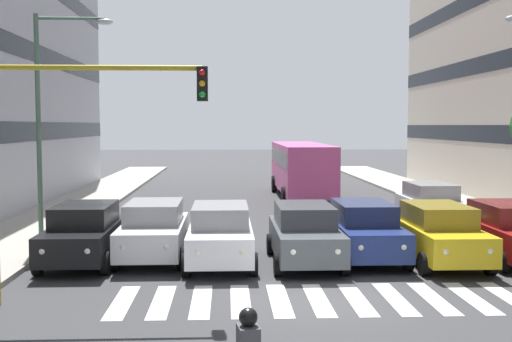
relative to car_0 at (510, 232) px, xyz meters
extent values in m
plane|color=#38383A|center=(6.28, 3.88, -0.89)|extent=(180.00, 180.00, 0.00)
cube|color=silver|center=(1.78, 3.88, -0.88)|extent=(0.45, 2.80, 0.01)
cube|color=silver|center=(2.68, 3.88, -0.88)|extent=(0.45, 2.80, 0.01)
cube|color=silver|center=(3.58, 3.88, -0.88)|extent=(0.45, 2.80, 0.01)
cube|color=silver|center=(4.48, 3.88, -0.88)|extent=(0.45, 2.80, 0.01)
cube|color=silver|center=(5.38, 3.88, -0.88)|extent=(0.45, 2.80, 0.01)
cube|color=silver|center=(6.28, 3.88, -0.88)|extent=(0.45, 2.80, 0.01)
cube|color=silver|center=(7.18, 3.88, -0.88)|extent=(0.45, 2.80, 0.01)
cube|color=silver|center=(8.08, 3.88, -0.88)|extent=(0.45, 2.80, 0.01)
cube|color=silver|center=(8.98, 3.88, -0.88)|extent=(0.45, 2.80, 0.01)
cube|color=silver|center=(9.88, 3.88, -0.88)|extent=(0.45, 2.80, 0.01)
cube|color=silver|center=(10.78, 3.88, -0.88)|extent=(0.45, 2.80, 0.01)
cube|color=maroon|center=(0.00, 0.05, -0.17)|extent=(1.80, 4.40, 0.80)
cube|color=maroon|center=(0.00, -0.15, 0.53)|extent=(1.58, 2.46, 0.60)
cylinder|color=black|center=(0.90, 1.50, -0.57)|extent=(0.22, 0.64, 0.64)
cylinder|color=black|center=(0.90, -1.40, -0.57)|extent=(0.22, 0.64, 0.64)
cube|color=gold|center=(2.21, 0.25, -0.17)|extent=(1.80, 4.40, 0.80)
cube|color=olive|center=(2.21, 0.05, 0.53)|extent=(1.58, 2.46, 0.60)
cylinder|color=black|center=(1.31, 1.70, -0.57)|extent=(0.22, 0.64, 0.64)
cylinder|color=black|center=(3.11, 1.70, -0.57)|extent=(0.22, 0.64, 0.64)
cylinder|color=black|center=(1.31, -1.20, -0.57)|extent=(0.22, 0.64, 0.64)
cylinder|color=black|center=(3.11, -1.20, -0.57)|extent=(0.22, 0.64, 0.64)
sphere|color=white|center=(1.63, 2.40, -0.09)|extent=(0.18, 0.18, 0.18)
sphere|color=white|center=(2.79, 2.40, -0.09)|extent=(0.18, 0.18, 0.18)
cube|color=navy|center=(4.27, -0.38, -0.17)|extent=(1.80, 4.40, 0.80)
cube|color=#1D2547|center=(4.27, -0.58, 0.53)|extent=(1.58, 2.46, 0.60)
cylinder|color=black|center=(3.37, 1.07, -0.57)|extent=(0.22, 0.64, 0.64)
cylinder|color=black|center=(5.17, 1.07, -0.57)|extent=(0.22, 0.64, 0.64)
cylinder|color=black|center=(3.37, -1.83, -0.57)|extent=(0.22, 0.64, 0.64)
cylinder|color=black|center=(5.17, -1.83, -0.57)|extent=(0.22, 0.64, 0.64)
sphere|color=white|center=(3.70, 1.77, -0.09)|extent=(0.18, 0.18, 0.18)
sphere|color=white|center=(4.85, 1.77, -0.09)|extent=(0.18, 0.18, 0.18)
cube|color=#474C51|center=(6.13, 0.12, -0.17)|extent=(1.80, 4.40, 0.80)
cube|color=#343639|center=(6.13, -0.08, 0.53)|extent=(1.58, 2.46, 0.60)
cylinder|color=black|center=(5.23, 1.57, -0.57)|extent=(0.22, 0.64, 0.64)
cylinder|color=black|center=(7.03, 1.57, -0.57)|extent=(0.22, 0.64, 0.64)
cylinder|color=black|center=(5.23, -1.33, -0.57)|extent=(0.22, 0.64, 0.64)
cylinder|color=black|center=(7.03, -1.33, -0.57)|extent=(0.22, 0.64, 0.64)
sphere|color=white|center=(5.55, 2.27, -0.09)|extent=(0.18, 0.18, 0.18)
sphere|color=white|center=(6.70, 2.27, -0.09)|extent=(0.18, 0.18, 0.18)
cube|color=silver|center=(8.58, 0.08, -0.17)|extent=(1.80, 4.40, 0.80)
cube|color=gray|center=(8.58, -0.12, 0.53)|extent=(1.58, 2.46, 0.60)
cylinder|color=black|center=(7.68, 1.53, -0.57)|extent=(0.22, 0.64, 0.64)
cylinder|color=black|center=(9.48, 1.53, -0.57)|extent=(0.22, 0.64, 0.64)
cylinder|color=black|center=(7.68, -1.38, -0.57)|extent=(0.22, 0.64, 0.64)
cylinder|color=black|center=(9.48, -1.38, -0.57)|extent=(0.22, 0.64, 0.64)
sphere|color=white|center=(8.00, 2.23, -0.09)|extent=(0.18, 0.18, 0.18)
sphere|color=white|center=(9.15, 2.23, -0.09)|extent=(0.18, 0.18, 0.18)
cube|color=silver|center=(10.58, -0.73, -0.17)|extent=(1.80, 4.40, 0.80)
cube|color=gray|center=(10.58, -0.93, 0.53)|extent=(1.58, 2.46, 0.60)
cylinder|color=black|center=(9.68, 0.72, -0.57)|extent=(0.22, 0.64, 0.64)
cylinder|color=black|center=(11.48, 0.72, -0.57)|extent=(0.22, 0.64, 0.64)
cylinder|color=black|center=(9.68, -2.19, -0.57)|extent=(0.22, 0.64, 0.64)
cylinder|color=black|center=(11.48, -2.19, -0.57)|extent=(0.22, 0.64, 0.64)
sphere|color=white|center=(10.01, 1.42, -0.09)|extent=(0.18, 0.18, 0.18)
sphere|color=white|center=(11.16, 1.42, -0.09)|extent=(0.18, 0.18, 0.18)
cube|color=black|center=(12.55, -0.25, -0.17)|extent=(1.80, 4.40, 0.80)
cube|color=black|center=(12.55, -0.45, 0.53)|extent=(1.58, 2.46, 0.60)
cylinder|color=black|center=(11.65, 1.20, -0.57)|extent=(0.22, 0.64, 0.64)
cylinder|color=black|center=(13.45, 1.20, -0.57)|extent=(0.22, 0.64, 0.64)
cylinder|color=black|center=(11.65, -1.70, -0.57)|extent=(0.22, 0.64, 0.64)
cylinder|color=black|center=(13.45, -1.70, -0.57)|extent=(0.22, 0.64, 0.64)
sphere|color=white|center=(11.98, 1.90, -0.09)|extent=(0.18, 0.18, 0.18)
sphere|color=white|center=(13.13, 1.90, -0.09)|extent=(0.18, 0.18, 0.18)
cube|color=silver|center=(0.25, -6.42, -0.17)|extent=(1.80, 4.40, 0.80)
cube|color=gray|center=(0.25, -6.62, 0.53)|extent=(1.58, 2.46, 0.60)
cylinder|color=black|center=(-0.65, -4.97, -0.57)|extent=(0.22, 0.64, 0.64)
cylinder|color=black|center=(1.15, -4.97, -0.57)|extent=(0.22, 0.64, 0.64)
cylinder|color=black|center=(-0.65, -7.87, -0.57)|extent=(0.22, 0.64, 0.64)
cylinder|color=black|center=(1.15, -7.87, -0.57)|extent=(0.22, 0.64, 0.64)
sphere|color=white|center=(-0.33, -4.27, -0.09)|extent=(0.18, 0.18, 0.18)
sphere|color=white|center=(0.82, -4.27, -0.09)|extent=(0.18, 0.18, 0.18)
cube|color=#DB5193|center=(4.27, -16.51, 0.86)|extent=(2.50, 10.50, 2.50)
cube|color=black|center=(4.27, -16.51, 1.41)|extent=(2.52, 9.87, 0.80)
cylinder|color=black|center=(3.02, -12.84, -0.39)|extent=(0.28, 1.00, 1.00)
cylinder|color=black|center=(5.52, -12.84, -0.39)|extent=(0.28, 1.00, 1.00)
cylinder|color=black|center=(3.02, -19.66, -0.39)|extent=(0.28, 1.00, 1.00)
cylinder|color=black|center=(5.52, -19.66, -0.39)|extent=(0.28, 1.00, 1.00)
sphere|color=black|center=(8.11, 9.78, 0.55)|extent=(0.26, 0.26, 0.26)
cylinder|color=#AD991E|center=(11.25, 3.95, 4.41)|extent=(4.64, 0.12, 0.12)
cube|color=black|center=(8.92, 3.95, 4.06)|extent=(0.24, 0.28, 0.76)
sphere|color=red|center=(8.92, 4.10, 4.30)|extent=(0.14, 0.14, 0.14)
sphere|color=orange|center=(8.92, 4.10, 4.06)|extent=(0.14, 0.14, 0.14)
sphere|color=green|center=(8.92, 4.10, 3.82)|extent=(0.14, 0.14, 0.14)
cylinder|color=#4C6B56|center=(14.57, -2.96, 3.02)|extent=(0.16, 0.16, 7.50)
cylinder|color=#4C6B56|center=(13.46, -2.96, 6.62)|extent=(2.21, 0.10, 0.10)
ellipsoid|color=#B7BCC1|center=(12.36, -2.96, 6.52)|extent=(0.56, 0.28, 0.20)
camera|label=1|loc=(8.39, 18.16, 3.15)|focal=44.35mm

